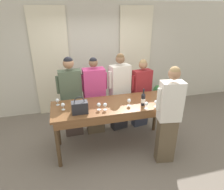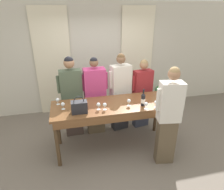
% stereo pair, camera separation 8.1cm
% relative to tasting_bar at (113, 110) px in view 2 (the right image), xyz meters
% --- Properties ---
extents(ground_plane, '(18.00, 18.00, 0.00)m').
position_rel_tasting_bar_xyz_m(ground_plane, '(0.00, 0.03, -0.86)').
color(ground_plane, '#70665B').
extents(wall_back, '(12.00, 0.06, 2.80)m').
position_rel_tasting_bar_xyz_m(wall_back, '(0.00, 1.91, 0.54)').
color(wall_back, beige).
rests_on(wall_back, ground_plane).
extents(curtain_panel_left, '(0.88, 0.03, 2.69)m').
position_rel_tasting_bar_xyz_m(curtain_panel_left, '(-1.10, 1.85, 0.49)').
color(curtain_panel_left, '#EFE5C6').
rests_on(curtain_panel_left, ground_plane).
extents(curtain_panel_right, '(0.88, 0.03, 2.69)m').
position_rel_tasting_bar_xyz_m(curtain_panel_right, '(1.10, 1.85, 0.49)').
color(curtain_panel_right, '#EFE5C6').
rests_on(curtain_panel_right, ground_plane).
extents(tasting_bar, '(2.29, 0.81, 0.97)m').
position_rel_tasting_bar_xyz_m(tasting_bar, '(0.00, 0.00, 0.00)').
color(tasting_bar, brown).
rests_on(tasting_bar, ground_plane).
extents(wine_bottle, '(0.08, 0.08, 0.32)m').
position_rel_tasting_bar_xyz_m(wine_bottle, '(0.53, -0.16, 0.23)').
color(wine_bottle, black).
rests_on(wine_bottle, tasting_bar).
extents(handbag, '(0.27, 0.16, 0.31)m').
position_rel_tasting_bar_xyz_m(handbag, '(-0.64, -0.16, 0.22)').
color(handbag, '#232328').
rests_on(handbag, tasting_bar).
extents(wine_glass_front_left, '(0.07, 0.07, 0.13)m').
position_rel_tasting_bar_xyz_m(wine_glass_front_left, '(0.96, -0.03, 0.20)').
color(wine_glass_front_left, white).
rests_on(wine_glass_front_left, tasting_bar).
extents(wine_glass_front_mid, '(0.07, 0.07, 0.13)m').
position_rel_tasting_bar_xyz_m(wine_glass_front_mid, '(0.53, -0.30, 0.20)').
color(wine_glass_front_mid, white).
rests_on(wine_glass_front_mid, tasting_bar).
extents(wine_glass_front_right, '(0.07, 0.07, 0.13)m').
position_rel_tasting_bar_xyz_m(wine_glass_front_right, '(-0.92, 0.03, 0.20)').
color(wine_glass_front_right, white).
rests_on(wine_glass_front_right, tasting_bar).
extents(wine_glass_center_left, '(0.07, 0.07, 0.13)m').
position_rel_tasting_bar_xyz_m(wine_glass_center_left, '(-1.01, 0.25, 0.20)').
color(wine_glass_center_left, white).
rests_on(wine_glass_center_left, tasting_bar).
extents(wine_glass_center_mid, '(0.07, 0.07, 0.13)m').
position_rel_tasting_bar_xyz_m(wine_glass_center_mid, '(0.73, -0.28, 0.20)').
color(wine_glass_center_mid, white).
rests_on(wine_glass_center_mid, tasting_bar).
extents(wine_glass_center_right, '(0.07, 0.07, 0.13)m').
position_rel_tasting_bar_xyz_m(wine_glass_center_right, '(-0.30, -0.13, 0.20)').
color(wine_glass_center_right, white).
rests_on(wine_glass_center_right, tasting_bar).
extents(wine_glass_back_left, '(0.07, 0.07, 0.13)m').
position_rel_tasting_bar_xyz_m(wine_glass_back_left, '(0.99, -0.29, 0.20)').
color(wine_glass_back_left, white).
rests_on(wine_glass_back_left, tasting_bar).
extents(wine_glass_back_mid, '(0.07, 0.07, 0.13)m').
position_rel_tasting_bar_xyz_m(wine_glass_back_mid, '(-0.19, -0.16, 0.20)').
color(wine_glass_back_mid, white).
rests_on(wine_glass_back_mid, tasting_bar).
extents(wine_glass_back_right, '(0.07, 0.07, 0.13)m').
position_rel_tasting_bar_xyz_m(wine_glass_back_right, '(0.27, -0.11, 0.20)').
color(wine_glass_back_right, white).
rests_on(wine_glass_back_right, tasting_bar).
extents(guest_olive_jacket, '(0.56, 0.23, 1.77)m').
position_rel_tasting_bar_xyz_m(guest_olive_jacket, '(-0.74, 0.66, 0.07)').
color(guest_olive_jacket, '#473833').
rests_on(guest_olive_jacket, ground_plane).
extents(guest_pink_top, '(0.56, 0.28, 1.73)m').
position_rel_tasting_bar_xyz_m(guest_pink_top, '(-0.25, 0.66, 0.01)').
color(guest_pink_top, brown).
rests_on(guest_pink_top, ground_plane).
extents(guest_cream_sweater, '(0.54, 0.31, 1.78)m').
position_rel_tasting_bar_xyz_m(guest_cream_sweater, '(0.32, 0.66, 0.05)').
color(guest_cream_sweater, '#28282D').
rests_on(guest_cream_sweater, ground_plane).
extents(guest_striped_shirt, '(0.54, 0.27, 1.62)m').
position_rel_tasting_bar_xyz_m(guest_striped_shirt, '(0.84, 0.66, -0.02)').
color(guest_striped_shirt, '#383D51').
rests_on(guest_striped_shirt, ground_plane).
extents(host_pouring, '(0.49, 0.28, 1.81)m').
position_rel_tasting_bar_xyz_m(host_pouring, '(0.82, -0.61, 0.08)').
color(host_pouring, brown).
rests_on(host_pouring, ground_plane).
extents(potted_plant, '(0.27, 0.27, 0.59)m').
position_rel_tasting_bar_xyz_m(potted_plant, '(1.75, 1.59, -0.53)').
color(potted_plant, '#4C4C51').
rests_on(potted_plant, ground_plane).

